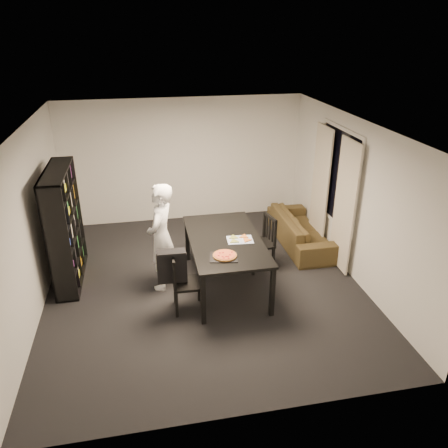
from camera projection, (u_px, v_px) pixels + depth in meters
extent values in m
cube|color=black|center=(204.00, 283.00, 7.25)|extent=(5.00, 5.50, 0.01)
cube|color=white|center=(201.00, 126.00, 6.16)|extent=(5.00, 5.50, 0.01)
cube|color=white|center=(183.00, 161.00, 9.15)|extent=(5.00, 0.01, 2.60)
cube|color=white|center=(244.00, 319.00, 4.25)|extent=(5.00, 0.01, 2.60)
cube|color=white|center=(30.00, 224.00, 6.26)|extent=(0.01, 5.50, 2.60)
cube|color=white|center=(353.00, 199.00, 7.14)|extent=(0.01, 5.50, 2.60)
cube|color=black|center=(338.00, 176.00, 7.59)|extent=(0.02, 1.40, 1.60)
cube|color=white|center=(338.00, 176.00, 7.59)|extent=(0.03, 1.52, 1.72)
cube|color=beige|center=(345.00, 207.00, 7.26)|extent=(0.03, 0.70, 2.25)
cube|color=beige|center=(320.00, 186.00, 8.18)|extent=(0.03, 0.70, 2.25)
cube|color=black|center=(65.00, 227.00, 7.01)|extent=(0.35, 1.50, 1.90)
cube|color=black|center=(225.00, 240.00, 6.87)|extent=(1.12, 2.01, 0.04)
cube|color=black|center=(203.00, 300.00, 6.11)|extent=(0.07, 0.07, 0.79)
cube|color=black|center=(272.00, 292.00, 6.29)|extent=(0.07, 0.07, 0.79)
cube|color=black|center=(187.00, 240.00, 7.81)|extent=(0.07, 0.07, 0.79)
cube|color=black|center=(242.00, 235.00, 7.98)|extent=(0.07, 0.07, 0.79)
cube|color=black|center=(188.00, 283.00, 6.42)|extent=(0.44, 0.44, 0.04)
cube|color=black|center=(174.00, 270.00, 6.29)|extent=(0.05, 0.43, 0.46)
cube|color=black|center=(173.00, 257.00, 6.20)|extent=(0.04, 0.41, 0.05)
cube|color=black|center=(202.00, 302.00, 6.38)|extent=(0.04, 0.04, 0.42)
cube|color=black|center=(199.00, 289.00, 6.71)|extent=(0.04, 0.04, 0.42)
cube|color=black|center=(177.00, 305.00, 6.32)|extent=(0.04, 0.04, 0.42)
cube|color=black|center=(175.00, 291.00, 6.65)|extent=(0.04, 0.04, 0.42)
cube|color=black|center=(259.00, 244.00, 7.52)|extent=(0.53, 0.53, 0.04)
cube|color=black|center=(270.00, 229.00, 7.48)|extent=(0.14, 0.45, 0.48)
cube|color=black|center=(270.00, 217.00, 7.39)|extent=(0.12, 0.42, 0.05)
cube|color=black|center=(244.00, 254.00, 7.71)|extent=(0.04, 0.04, 0.44)
cube|color=black|center=(253.00, 264.00, 7.39)|extent=(0.04, 0.04, 0.44)
cube|color=black|center=(263.00, 250.00, 7.85)|extent=(0.04, 0.04, 0.44)
cube|color=black|center=(273.00, 259.00, 7.53)|extent=(0.04, 0.04, 0.44)
cube|color=black|center=(172.00, 268.00, 6.27)|extent=(0.43, 0.09, 0.46)
cube|color=black|center=(171.00, 253.00, 6.17)|extent=(0.41, 0.19, 0.05)
imported|color=white|center=(161.00, 237.00, 6.84)|extent=(0.62, 0.75, 1.75)
cube|color=black|center=(224.00, 257.00, 6.31)|extent=(0.45, 0.39, 0.01)
cylinder|color=#97602B|center=(225.00, 256.00, 6.32)|extent=(0.35, 0.35, 0.02)
cylinder|color=orange|center=(225.00, 255.00, 6.31)|extent=(0.31, 0.31, 0.01)
cube|color=silver|center=(240.00, 240.00, 6.82)|extent=(0.42, 0.33, 0.01)
imported|color=#41331A|center=(301.00, 230.00, 8.43)|extent=(0.78, 2.00, 0.59)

